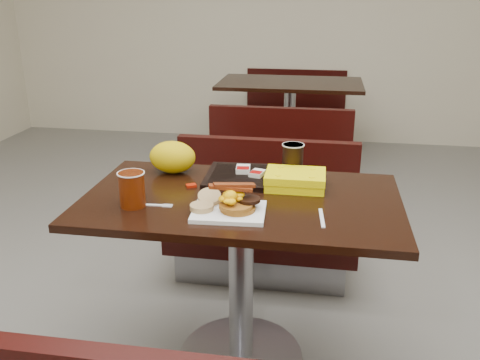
% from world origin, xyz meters
% --- Properties ---
extents(floor, '(6.00, 7.00, 0.01)m').
position_xyz_m(floor, '(0.00, 0.00, 0.00)').
color(floor, slate).
rests_on(floor, ground).
extents(table_near, '(1.20, 0.70, 0.75)m').
position_xyz_m(table_near, '(0.00, 0.00, 0.38)').
color(table_near, black).
rests_on(table_near, floor).
extents(bench_near_n, '(1.00, 0.46, 0.72)m').
position_xyz_m(bench_near_n, '(0.00, 0.70, 0.36)').
color(bench_near_n, black).
rests_on(bench_near_n, floor).
extents(table_far, '(1.20, 0.70, 0.75)m').
position_xyz_m(table_far, '(0.00, 2.60, 0.38)').
color(table_far, black).
rests_on(table_far, floor).
extents(bench_far_s, '(1.00, 0.46, 0.72)m').
position_xyz_m(bench_far_s, '(0.00, 1.90, 0.36)').
color(bench_far_s, black).
rests_on(bench_far_s, floor).
extents(bench_far_n, '(1.00, 0.46, 0.72)m').
position_xyz_m(bench_far_n, '(0.00, 3.30, 0.36)').
color(bench_far_n, black).
rests_on(bench_far_n, floor).
extents(platter, '(0.26, 0.21, 0.02)m').
position_xyz_m(platter, '(-0.02, -0.16, 0.76)').
color(platter, white).
rests_on(platter, table_near).
extents(pancake_stack, '(0.15, 0.15, 0.03)m').
position_xyz_m(pancake_stack, '(0.01, -0.16, 0.78)').
color(pancake_stack, '#904F18').
rests_on(pancake_stack, platter).
extents(sausage_patty, '(0.10, 0.10, 0.01)m').
position_xyz_m(sausage_patty, '(0.05, -0.13, 0.80)').
color(sausage_patty, black).
rests_on(sausage_patty, pancake_stack).
extents(scrambled_eggs, '(0.10, 0.09, 0.04)m').
position_xyz_m(scrambled_eggs, '(-0.01, -0.16, 0.81)').
color(scrambled_eggs, '#FFD705').
rests_on(scrambled_eggs, pancake_stack).
extents(bacon_strips, '(0.17, 0.11, 0.01)m').
position_xyz_m(bacon_strips, '(-0.01, -0.14, 0.84)').
color(bacon_strips, '#490E05').
rests_on(bacon_strips, scrambled_eggs).
extents(muffin_bottom, '(0.10, 0.10, 0.02)m').
position_xyz_m(muffin_bottom, '(-0.11, -0.17, 0.77)').
color(muffin_bottom, tan).
rests_on(muffin_bottom, platter).
extents(muffin_top, '(0.10, 0.10, 0.05)m').
position_xyz_m(muffin_top, '(-0.10, -0.11, 0.79)').
color(muffin_top, tan).
rests_on(muffin_top, platter).
extents(coffee_cup_near, '(0.11, 0.11, 0.13)m').
position_xyz_m(coffee_cup_near, '(-0.37, -0.15, 0.81)').
color(coffee_cup_near, '#822904').
rests_on(coffee_cup_near, table_near).
extents(fork, '(0.13, 0.03, 0.00)m').
position_xyz_m(fork, '(-0.31, -0.13, 0.75)').
color(fork, white).
rests_on(fork, table_near).
extents(knife, '(0.03, 0.15, 0.00)m').
position_xyz_m(knife, '(0.31, -0.15, 0.75)').
color(knife, white).
rests_on(knife, table_near).
extents(condiment_syrup, '(0.05, 0.04, 0.01)m').
position_xyz_m(condiment_syrup, '(-0.21, 0.07, 0.75)').
color(condiment_syrup, '#9D1706').
rests_on(condiment_syrup, table_near).
extents(tray, '(0.43, 0.31, 0.02)m').
position_xyz_m(tray, '(0.03, 0.20, 0.76)').
color(tray, black).
rests_on(tray, table_near).
extents(hashbrown_sleeve_left, '(0.07, 0.08, 0.02)m').
position_xyz_m(hashbrown_sleeve_left, '(-0.03, 0.23, 0.78)').
color(hashbrown_sleeve_left, silver).
rests_on(hashbrown_sleeve_left, tray).
extents(hashbrown_sleeve_right, '(0.07, 0.08, 0.02)m').
position_xyz_m(hashbrown_sleeve_right, '(0.04, 0.20, 0.78)').
color(hashbrown_sleeve_right, silver).
rests_on(hashbrown_sleeve_right, tray).
extents(coffee_cup_far, '(0.11, 0.11, 0.12)m').
position_xyz_m(coffee_cup_far, '(0.17, 0.26, 0.83)').
color(coffee_cup_far, black).
rests_on(coffee_cup_far, tray).
extents(clamshell, '(0.24, 0.18, 0.06)m').
position_xyz_m(clamshell, '(0.20, 0.14, 0.78)').
color(clamshell, '#F8E504').
rests_on(clamshell, table_near).
extents(paper_bag, '(0.21, 0.16, 0.14)m').
position_xyz_m(paper_bag, '(-0.33, 0.23, 0.82)').
color(paper_bag, '#DCC407').
rests_on(paper_bag, table_near).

